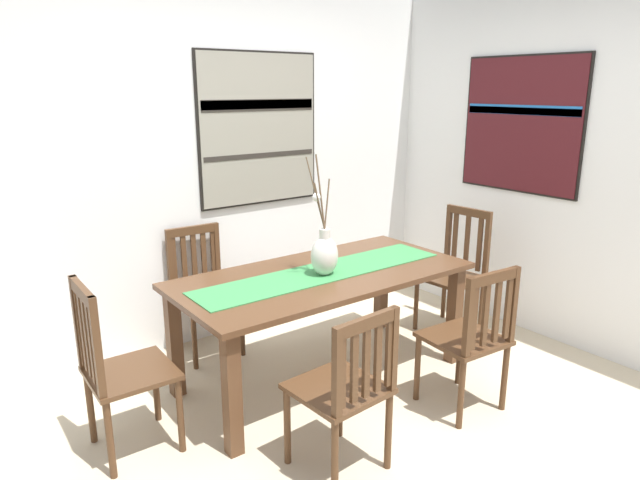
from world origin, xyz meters
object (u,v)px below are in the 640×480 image
at_px(chair_1, 346,387).
at_px(chair_2, 471,336).
at_px(chair_4, 203,288).
at_px(painting_on_side_wall, 521,125).
at_px(dining_table, 323,288).
at_px(chair_3, 117,366).
at_px(centerpiece_vase, 324,253).
at_px(painting_on_back_wall, 259,129).
at_px(chair_0, 455,270).

xyz_separation_m(chair_1, chair_2, (0.94, 0.01, 0.00)).
distance_m(chair_4, painting_on_side_wall, 2.66).
height_order(dining_table, chair_3, chair_3).
distance_m(centerpiece_vase, chair_4, 1.06).
bearing_deg(chair_3, centerpiece_vase, -1.74).
xyz_separation_m(chair_3, painting_on_back_wall, (1.49, 1.03, 1.07)).
relative_size(chair_0, chair_2, 1.07).
xyz_separation_m(chair_0, chair_1, (-1.79, -0.83, -0.01)).
xyz_separation_m(chair_4, painting_on_side_wall, (2.20, -1.00, 1.12)).
xyz_separation_m(chair_0, chair_3, (-2.62, -0.01, 0.01)).
relative_size(chair_1, chair_4, 0.97).
relative_size(dining_table, chair_2, 2.09).
distance_m(dining_table, chair_0, 1.31).
height_order(dining_table, chair_4, chair_4).
height_order(chair_1, chair_4, chair_4).
bearing_deg(painting_on_back_wall, chair_3, -145.40).
height_order(dining_table, painting_on_side_wall, painting_on_side_wall).
height_order(centerpiece_vase, chair_2, centerpiece_vase).
relative_size(chair_3, painting_on_side_wall, 0.94).
bearing_deg(chair_0, chair_3, -179.87).
bearing_deg(chair_0, chair_4, 154.33).
xyz_separation_m(centerpiece_vase, painting_on_side_wall, (1.78, -0.12, 0.72)).
bearing_deg(chair_0, dining_table, -179.88).
bearing_deg(centerpiece_vase, painting_on_side_wall, -3.85).
bearing_deg(chair_1, painting_on_side_wall, 16.63).
height_order(centerpiece_vase, painting_on_side_wall, painting_on_side_wall).
distance_m(chair_0, chair_4, 1.94).
bearing_deg(chair_0, painting_on_side_wall, -20.12).
xyz_separation_m(dining_table, chair_4, (-0.44, 0.84, -0.15)).
relative_size(chair_0, chair_1, 1.10).
bearing_deg(chair_3, chair_0, 0.13).
distance_m(centerpiece_vase, chair_1, 1.00).
height_order(chair_2, chair_3, chair_3).
height_order(dining_table, chair_1, chair_1).
bearing_deg(centerpiece_vase, chair_3, 178.26).
relative_size(dining_table, centerpiece_vase, 2.52).
bearing_deg(chair_2, chair_0, 44.23).
distance_m(chair_4, painting_on_back_wall, 1.26).
relative_size(centerpiece_vase, chair_3, 0.78).
height_order(centerpiece_vase, chair_1, centerpiece_vase).
distance_m(dining_table, painting_on_side_wall, 2.01).
bearing_deg(chair_1, centerpiece_vase, 59.44).
bearing_deg(dining_table, chair_0, 0.12).
height_order(dining_table, painting_on_back_wall, painting_on_back_wall).
bearing_deg(painting_on_side_wall, chair_4, 155.43).
relative_size(chair_2, chair_4, 0.99).
bearing_deg(chair_0, chair_1, -155.02).
bearing_deg(chair_3, painting_on_side_wall, -2.96).
bearing_deg(chair_2, dining_table, 118.76).
xyz_separation_m(dining_table, chair_1, (-0.49, -0.83, -0.16)).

